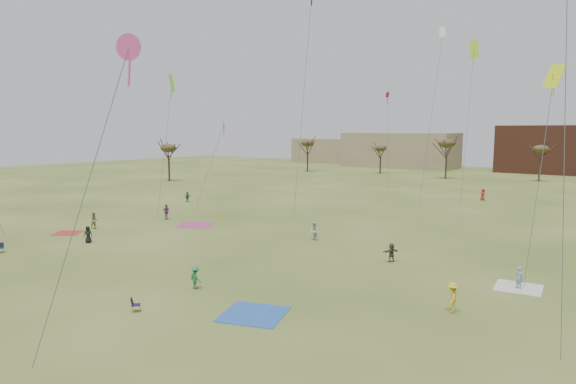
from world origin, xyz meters
The scene contains 22 objects.
ground centered at (0.00, 0.00, 0.00)m, with size 260.00×260.00×0.00m, color #3A5319.
flyer_near_center centered at (0.82, 0.10, 0.80)m, with size 1.03×0.59×1.59m, color #277744.
spectator_fore_b centered at (-23.90, 8.26, 0.93)m, with size 0.91×0.71×1.87m, color #989361.
spectator_fore_c centered at (8.67, 14.72, 0.80)m, with size 1.48×0.47×1.60m, color brown.
flyer_mid_a centered at (-18.12, 3.85, 0.82)m, with size 0.80×0.52×1.65m, color black.
flyer_mid_b centered at (16.57, 6.16, 0.91)m, with size 1.17×0.67×1.81m, color gold.
flyer_mid_c centered at (18.81, 13.40, 0.78)m, with size 0.57×0.37×1.55m, color #73A3BF.
spectator_mid_d centered at (-22.15, 16.94, 0.94)m, with size 1.10×0.46×1.88m, color purple.
spectator_mid_e centered at (-1.05, 17.85, 0.92)m, with size 0.89×0.70×1.84m, color silver.
flyer_far_a centered at (-31.31, 28.77, 0.76)m, with size 1.42×0.45×1.53m, color #25702E.
flyer_far_b centered at (4.47, 57.13, 0.92)m, with size 0.90×0.58×1.83m, color red.
blanket_red centered at (-24.13, 5.19, 0.00)m, with size 2.56×2.56×0.03m, color #AD2922.
blanket_blue centered at (7.18, -1.25, 0.00)m, with size 3.65×3.65×0.03m, color #2855AE.
blanket_cream centered at (18.77, 13.54, 0.00)m, with size 3.01×3.01×0.03m, color silver.
blanket_plum centered at (-16.53, 16.30, 0.00)m, with size 3.72×3.72×0.03m, color #B03671.
camp_chair_left centered at (-20.88, -3.04, 0.26)m, with size 0.72×0.70×0.87m.
camp_chair_center centered at (1.13, -5.10, 0.26)m, with size 0.74×0.74×0.87m.
kites_aloft centered at (1.57, 26.35, 19.61)m, with size 62.59×61.25×25.68m.
tree_line centered at (-2.85, 79.12, 7.09)m, with size 117.44×49.32×8.91m.
building_tan centered at (-35.00, 115.00, 5.00)m, with size 32.00×14.00×10.00m, color #937F60.
building_brick centered at (5.00, 120.00, 6.00)m, with size 26.00×16.00×12.00m, color brown.
building_tan_west centered at (-65.00, 122.00, 4.00)m, with size 20.00×12.00×8.00m, color #937F60.
Camera 1 is at (25.88, -23.23, 10.93)m, focal length 31.36 mm.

